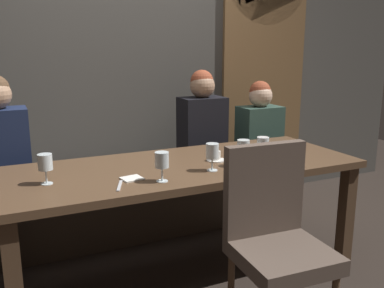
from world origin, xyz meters
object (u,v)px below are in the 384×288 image
Objects in this scene: banquette_bench at (149,204)px; wine_glass_far_right at (162,161)px; wine_glass_far_left at (45,164)px; wine_glass_near_right at (243,148)px; wine_glass_center_back at (212,151)px; diner_bearded at (202,124)px; dining_table at (184,177)px; diner_redhead at (0,141)px; espresso_cup at (216,157)px; diner_far_end at (259,125)px; wine_glass_center_front at (263,145)px; chair_near_side at (275,230)px; fork_on_table at (120,186)px.

banquette_bench is 15.24× the size of wine_glass_far_right.
wine_glass_near_right is at bearing -7.05° from wine_glass_far_left.
wine_glass_center_back is 0.93m from wine_glass_far_left.
diner_bearded reaches higher than banquette_bench.
dining_table is 2.65× the size of diner_redhead.
espresso_cup is (1.04, 0.04, -0.09)m from wine_glass_far_left.
dining_table is 3.05× the size of diner_far_end.
wine_glass_center_front is (1.49, -0.86, 0.01)m from diner_redhead.
wine_glass_far_right is (-1.28, -0.98, 0.07)m from diner_far_end.
dining_table is 0.25m from espresso_cup.
wine_glass_center_back is (0.09, -0.90, 0.63)m from banquette_bench.
chair_near_side is at bearing -46.68° from wine_glass_far_right.
chair_near_side is 0.62m from wine_glass_near_right.
diner_bearded reaches higher than fork_on_table.
diner_redhead is at bearing 150.13° from wine_glass_center_front.
fork_on_table is (-0.70, -0.24, -0.02)m from espresso_cup.
fork_on_table is (-0.23, 0.02, -0.11)m from wine_glass_far_right.
wine_glass_far_right is 0.26m from fork_on_table.
wine_glass_near_right is (0.31, -0.89, 0.62)m from banquette_bench.
chair_near_side is 5.76× the size of fork_on_table.
wine_glass_center_front is 0.95m from fork_on_table.
fork_on_table is at bearing -30.30° from wine_glass_far_left.
dining_table is at bearing -123.60° from diner_bearded.
wine_glass_near_right is 0.96× the size of fork_on_table.
diner_bearded reaches higher than wine_glass_near_right.
chair_near_side is at bearing -120.76° from diner_far_end.
fork_on_table is at bearing -147.46° from diner_far_end.
chair_near_side is 1.36× the size of diner_far_end.
dining_table is 13.41× the size of wine_glass_center_back.
chair_near_side reaches higher than fork_on_table.
wine_glass_far_left reaches higher than espresso_cup.
wine_glass_far_left is at bearing 172.95° from wine_glass_near_right.
chair_near_side is 1.87m from diner_redhead.
fork_on_table is (-0.48, -0.25, 0.09)m from dining_table.
diner_far_end is (1.03, 0.71, 0.14)m from dining_table.
wine_glass_center_front is (0.71, 0.09, -0.00)m from wine_glass_far_right.
diner_far_end is at bearing 57.39° from wine_glass_center_front.
diner_redhead reaches higher than chair_near_side.
espresso_cup is at bearing -109.63° from diner_bearded.
wine_glass_far_left is at bearing -157.62° from diner_far_end.
wine_glass_center_front is at bearing -5.48° from wine_glass_far_left.
diner_bearded is 6.87× the size of espresso_cup.
diner_redhead is 1.60m from wine_glass_near_right.
wine_glass_far_right is 0.54m from espresso_cup.
wine_glass_near_right is at bearing -33.12° from diner_redhead.
wine_glass_center_front reaches higher than banquette_bench.
dining_table is at bearing 47.44° from wine_glass_far_right.
wine_glass_center_back is at bearing -176.10° from wine_glass_center_front.
diner_far_end reaches higher than dining_table.
diner_far_end is 4.39× the size of wine_glass_center_front.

